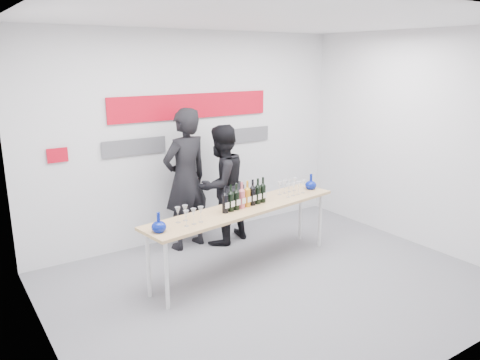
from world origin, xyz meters
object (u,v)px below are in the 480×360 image
object	(u,v)px
presenter_right	(221,185)
mic_stand	(224,210)
tasting_table	(244,212)
presenter_left	(186,179)

from	to	relation	value
presenter_right	mic_stand	distance (m)	0.36
tasting_table	mic_stand	distance (m)	0.92
tasting_table	mic_stand	world-z (taller)	mic_stand
presenter_left	presenter_right	distance (m)	0.53
tasting_table	presenter_left	world-z (taller)	presenter_left
presenter_left	mic_stand	size ratio (longest dim) A/B	1.18
presenter_left	presenter_right	bearing A→B (deg)	155.11
presenter_left	mic_stand	xyz separation A→B (m)	(0.49, -0.20, -0.48)
presenter_left	mic_stand	distance (m)	0.72
tasting_table	mic_stand	size ratio (longest dim) A/B	1.68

